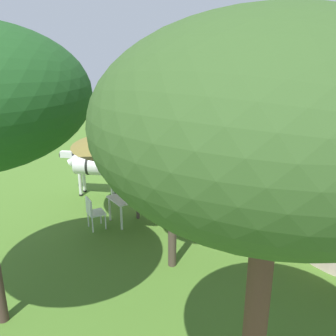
{
  "coord_description": "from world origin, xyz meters",
  "views": [
    {
      "loc": [
        4.45,
        11.17,
        4.8
      ],
      "look_at": [
        0.72,
        0.63,
        1.0
      ],
      "focal_mm": 39.56,
      "sensor_mm": 36.0,
      "label": 1
    }
  ],
  "objects": [
    {
      "name": "patio_dining_table",
      "position": [
        2.05,
        1.8,
        0.66
      ],
      "size": [
        1.71,
        1.19,
        0.74
      ],
      "rotation": [
        0.0,
        0.0,
        0.28
      ],
      "color": "silver",
      "rests_on": "ground_plane"
    },
    {
      "name": "acacia_tree_right_background",
      "position": [
        2.44,
        8.38,
        4.1
      ],
      "size": [
        3.35,
        3.35,
        5.13
      ],
      "color": "brown",
      "rests_on": "ground_plane"
    },
    {
      "name": "ground_plane",
      "position": [
        0.0,
        0.0,
        0.0
      ],
      "size": [
        36.0,
        36.0,
        0.0
      ],
      "primitive_type": "plane",
      "color": "#497327"
    },
    {
      "name": "standing_watcher",
      "position": [
        -2.3,
        -1.54,
        1.04
      ],
      "size": [
        0.52,
        0.45,
        1.73
      ],
      "rotation": [
        0.0,
        0.0,
        -0.62
      ],
      "color": "#1E2428",
      "rests_on": "ground_plane"
    },
    {
      "name": "zebra_toward_hut",
      "position": [
        2.88,
        -0.36,
        1.0
      ],
      "size": [
        1.91,
        1.25,
        1.54
      ],
      "rotation": [
        0.0,
        0.0,
        4.23
      ],
      "color": "silver",
      "rests_on": "ground_plane"
    },
    {
      "name": "zebra_by_umbrella",
      "position": [
        -2.47,
        0.66,
        1.01
      ],
      "size": [
        1.47,
        1.86,
        1.55
      ],
      "rotation": [
        0.0,
        0.0,
        3.76
      ],
      "color": "silver",
      "rests_on": "ground_plane"
    },
    {
      "name": "shade_umbrella",
      "position": [
        2.05,
        1.8,
        2.57
      ],
      "size": [
        3.46,
        3.46,
        2.95
      ],
      "color": "#503D3A",
      "rests_on": "ground_plane"
    },
    {
      "name": "patio_chair_near_hut",
      "position": [
        3.34,
        2.02,
        0.52
      ],
      "size": [
        0.49,
        0.5,
        0.9
      ],
      "rotation": [
        0.0,
        0.0,
        -4.55
      ],
      "color": "white",
      "rests_on": "ground_plane"
    },
    {
      "name": "zebra_nearest_camera",
      "position": [
        -0.56,
        -1.38,
        1.04
      ],
      "size": [
        2.33,
        0.7,
        1.58
      ],
      "rotation": [
        0.0,
        0.0,
        1.58
      ],
      "color": "silver",
      "rests_on": "ground_plane"
    },
    {
      "name": "patio_chair_west_end",
      "position": [
        0.74,
        1.76,
        0.52
      ],
      "size": [
        0.43,
        0.45,
        0.9
      ],
      "rotation": [
        0.0,
        0.0,
        -1.54
      ],
      "color": "white",
      "rests_on": "ground_plane"
    },
    {
      "name": "guest_beside_umbrella",
      "position": [
        0.25,
        0.7,
        0.93
      ],
      "size": [
        0.56,
        0.23,
        1.55
      ],
      "rotation": [
        0.0,
        0.0,
        6.18
      ],
      "color": "black",
      "rests_on": "ground_plane"
    },
    {
      "name": "acacia_tree_far_lawn",
      "position": [
        1.94,
        4.35,
        3.85
      ],
      "size": [
        2.47,
        2.47,
        4.62
      ],
      "color": "#4D3F33",
      "rests_on": "ground_plane"
    }
  ]
}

